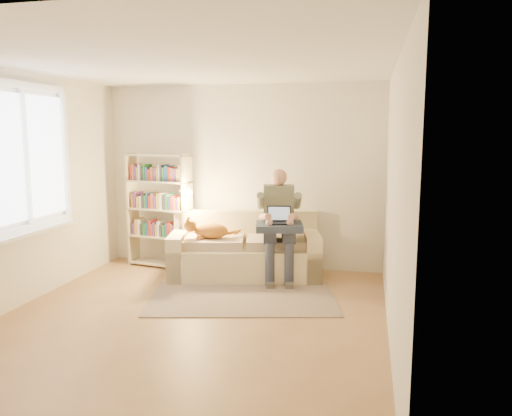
% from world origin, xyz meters
% --- Properties ---
extents(floor, '(4.50, 4.50, 0.00)m').
position_xyz_m(floor, '(0.00, 0.00, 0.00)').
color(floor, olive).
rests_on(floor, ground).
extents(ceiling, '(4.00, 4.50, 0.02)m').
position_xyz_m(ceiling, '(0.00, 0.00, 2.60)').
color(ceiling, white).
rests_on(ceiling, wall_back).
extents(wall_left, '(0.02, 4.50, 2.60)m').
position_xyz_m(wall_left, '(-2.00, 0.00, 1.30)').
color(wall_left, silver).
rests_on(wall_left, floor).
extents(wall_right, '(0.02, 4.50, 2.60)m').
position_xyz_m(wall_right, '(2.00, 0.00, 1.30)').
color(wall_right, silver).
rests_on(wall_right, floor).
extents(wall_back, '(4.00, 0.02, 2.60)m').
position_xyz_m(wall_back, '(0.00, 2.25, 1.30)').
color(wall_back, silver).
rests_on(wall_back, floor).
extents(wall_front, '(4.00, 0.02, 2.60)m').
position_xyz_m(wall_front, '(0.00, -2.25, 1.30)').
color(wall_front, silver).
rests_on(wall_front, floor).
extents(window, '(0.12, 1.52, 1.69)m').
position_xyz_m(window, '(-1.95, 0.20, 1.38)').
color(window, white).
rests_on(window, wall_left).
extents(sofa, '(2.13, 1.29, 0.85)m').
position_xyz_m(sofa, '(0.17, 1.74, 0.31)').
color(sofa, beige).
rests_on(sofa, floor).
extents(person, '(0.52, 0.71, 1.45)m').
position_xyz_m(person, '(0.64, 1.69, 0.82)').
color(person, slate).
rests_on(person, sofa).
extents(cat, '(0.69, 0.35, 0.26)m').
position_xyz_m(cat, '(-0.28, 1.52, 0.65)').
color(cat, orange).
rests_on(cat, sofa).
extents(blanket, '(0.68, 0.60, 0.09)m').
position_xyz_m(blanket, '(0.67, 1.55, 0.73)').
color(blanket, '#293448').
rests_on(blanket, person).
extents(laptop, '(0.35, 0.33, 0.25)m').
position_xyz_m(laptop, '(0.67, 1.56, 0.83)').
color(laptop, black).
rests_on(laptop, blanket).
extents(bookshelf, '(1.08, 0.50, 1.64)m').
position_xyz_m(bookshelf, '(-1.14, 1.90, 0.91)').
color(bookshelf, beige).
rests_on(bookshelf, floor).
extents(rug, '(2.39, 1.73, 0.01)m').
position_xyz_m(rug, '(0.37, 0.79, 0.01)').
color(rug, gray).
rests_on(rug, floor).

